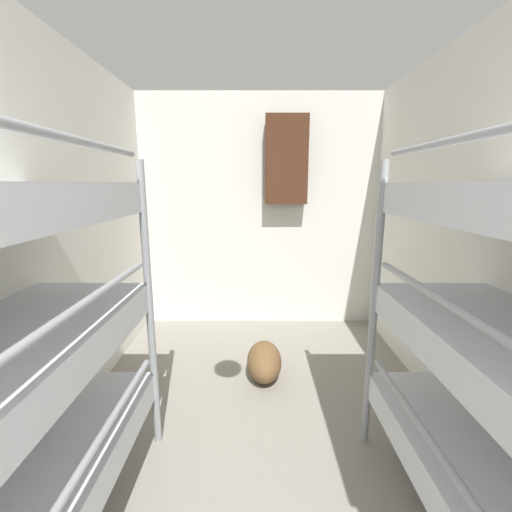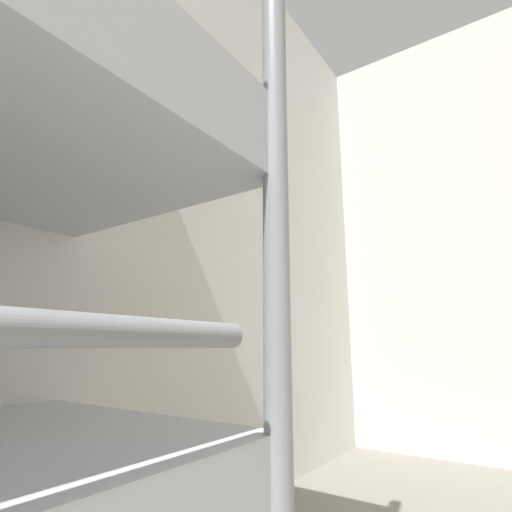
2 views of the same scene
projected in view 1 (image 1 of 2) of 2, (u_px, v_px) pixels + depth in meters
The scene contains 3 objects.
wall_back at pixel (258, 213), 3.80m from camera, with size 2.70×0.06×2.52m.
duffel_bag at pixel (263, 361), 2.83m from camera, with size 0.29×0.49×0.29m.
hanging_coat at pixel (285, 160), 3.54m from camera, with size 0.44×0.12×0.90m.
Camera 1 is at (-0.03, 0.44, 1.58)m, focal length 24.00 mm.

